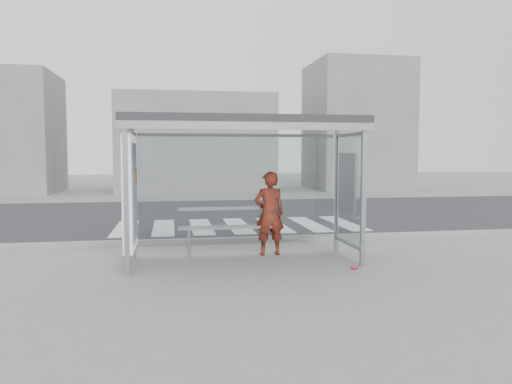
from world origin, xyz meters
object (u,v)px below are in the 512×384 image
bus_shelter (222,153)px  bench (226,227)px  soda_can (355,268)px  person (269,213)px

bus_shelter → bench: bus_shelter is taller
soda_can → bench: bearing=143.3°
person → soda_can: size_ratio=13.13×
bench → soda_can: 2.59m
bus_shelter → soda_can: bearing=-24.8°
bus_shelter → soda_can: size_ratio=34.32×
bus_shelter → soda_can: bus_shelter is taller
bench → person: bearing=-3.0°
bus_shelter → soda_can: 3.06m
person → soda_can: (1.19, -1.47, -0.78)m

